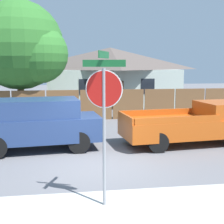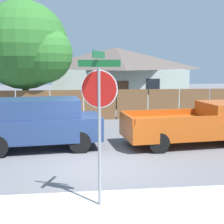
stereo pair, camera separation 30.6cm
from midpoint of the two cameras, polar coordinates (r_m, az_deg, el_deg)
ground_plane at (r=10.01m, az=-1.64°, el=-9.77°), size 80.00×80.00×0.00m
sidewalk_strip at (r=6.71m, az=1.16°, el=-19.46°), size 36.00×3.20×0.01m
wooden_fence at (r=18.08m, az=1.26°, el=1.39°), size 15.23×0.12×1.84m
house at (r=25.85m, az=1.03°, el=6.88°), size 10.63×8.07×4.53m
oak_tree at (r=19.26m, az=-14.69°, el=11.38°), size 5.46×5.20×6.88m
red_suv at (r=11.94m, az=-12.62°, el=-1.82°), size 4.75×2.37×1.91m
orange_pickup at (r=12.90m, az=15.85°, el=-2.12°), size 5.51×2.53×1.66m
stop_sign at (r=6.77m, az=-1.06°, el=1.88°), size 0.89×0.80×3.45m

